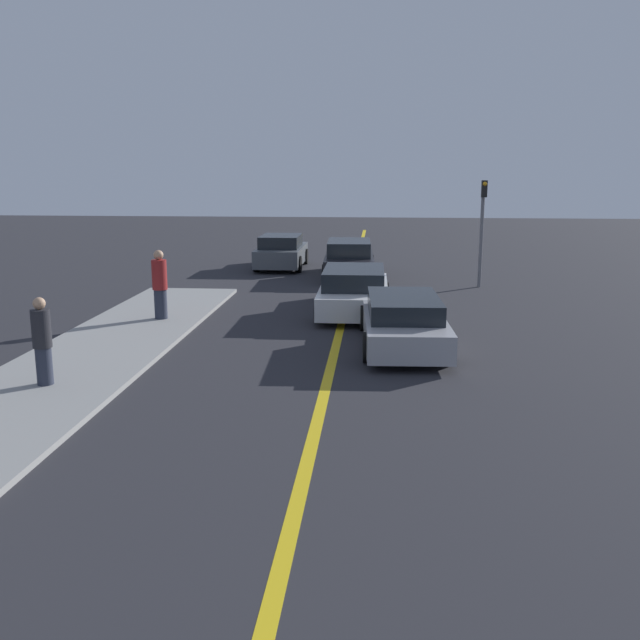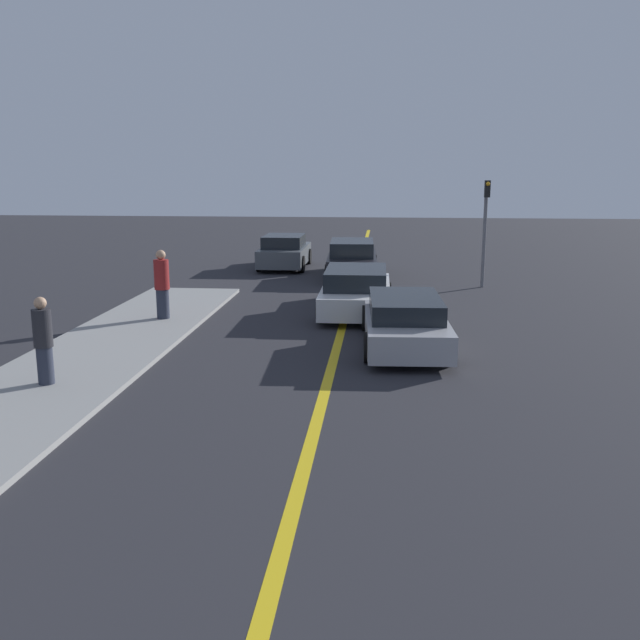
{
  "view_description": "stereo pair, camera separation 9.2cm",
  "coord_description": "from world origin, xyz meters",
  "px_view_note": "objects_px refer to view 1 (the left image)",
  "views": [
    {
      "loc": [
        0.93,
        1.44,
        3.98
      ],
      "look_at": [
        -0.05,
        13.36,
        1.42
      ],
      "focal_mm": 40.0,
      "sensor_mm": 36.0,
      "label": 1
    },
    {
      "loc": [
        1.03,
        1.45,
        3.98
      ],
      "look_at": [
        -0.05,
        13.36,
        1.42
      ],
      "focal_mm": 40.0,
      "sensor_mm": 36.0,
      "label": 2
    }
  ],
  "objects_px": {
    "car_parked_left_lot": "(281,252)",
    "car_far_distant": "(349,259)",
    "pedestrian_far_standing": "(160,285)",
    "car_near_right_lane": "(403,321)",
    "pedestrian_mid_group": "(42,341)",
    "car_ahead_center": "(354,291)",
    "traffic_light": "(482,221)"
  },
  "relations": [
    {
      "from": "car_parked_left_lot",
      "to": "car_far_distant",
      "type": "bearing_deg",
      "value": -38.63
    },
    {
      "from": "pedestrian_far_standing",
      "to": "car_far_distant",
      "type": "bearing_deg",
      "value": 61.01
    },
    {
      "from": "car_near_right_lane",
      "to": "pedestrian_mid_group",
      "type": "xyz_separation_m",
      "value": [
        -6.61,
        -3.82,
        0.33
      ]
    },
    {
      "from": "car_near_right_lane",
      "to": "pedestrian_mid_group",
      "type": "relative_size",
      "value": 3.01
    },
    {
      "from": "car_near_right_lane",
      "to": "car_ahead_center",
      "type": "distance_m",
      "value": 3.98
    },
    {
      "from": "car_far_distant",
      "to": "pedestrian_mid_group",
      "type": "bearing_deg",
      "value": -111.31
    },
    {
      "from": "traffic_light",
      "to": "car_ahead_center",
      "type": "bearing_deg",
      "value": -131.53
    },
    {
      "from": "car_far_distant",
      "to": "car_parked_left_lot",
      "type": "bearing_deg",
      "value": 139.32
    },
    {
      "from": "car_parked_left_lot",
      "to": "car_near_right_lane",
      "type": "bearing_deg",
      "value": -70.24
    },
    {
      "from": "car_parked_left_lot",
      "to": "pedestrian_far_standing",
      "type": "distance_m",
      "value": 10.68
    },
    {
      "from": "car_ahead_center",
      "to": "pedestrian_far_standing",
      "type": "height_order",
      "value": "pedestrian_far_standing"
    },
    {
      "from": "car_ahead_center",
      "to": "car_parked_left_lot",
      "type": "distance_m",
      "value": 9.36
    },
    {
      "from": "car_ahead_center",
      "to": "car_far_distant",
      "type": "distance_m",
      "value": 6.52
    },
    {
      "from": "car_ahead_center",
      "to": "traffic_light",
      "type": "distance_m",
      "value": 6.38
    },
    {
      "from": "car_ahead_center",
      "to": "car_near_right_lane",
      "type": "bearing_deg",
      "value": -72.15
    },
    {
      "from": "car_ahead_center",
      "to": "pedestrian_far_standing",
      "type": "distance_m",
      "value": 5.3
    },
    {
      "from": "car_ahead_center",
      "to": "car_far_distant",
      "type": "height_order",
      "value": "car_far_distant"
    },
    {
      "from": "car_near_right_lane",
      "to": "car_parked_left_lot",
      "type": "xyz_separation_m",
      "value": [
        -4.49,
        12.56,
        0.06
      ]
    },
    {
      "from": "pedestrian_far_standing",
      "to": "car_near_right_lane",
      "type": "bearing_deg",
      "value": -18.0
    },
    {
      "from": "car_near_right_lane",
      "to": "pedestrian_far_standing",
      "type": "height_order",
      "value": "pedestrian_far_standing"
    },
    {
      "from": "car_ahead_center",
      "to": "traffic_light",
      "type": "xyz_separation_m",
      "value": [
        4.09,
        4.62,
        1.61
      ]
    },
    {
      "from": "car_ahead_center",
      "to": "traffic_light",
      "type": "relative_size",
      "value": 1.32
    },
    {
      "from": "car_near_right_lane",
      "to": "traffic_light",
      "type": "bearing_deg",
      "value": 68.72
    },
    {
      "from": "car_near_right_lane",
      "to": "car_parked_left_lot",
      "type": "height_order",
      "value": "car_parked_left_lot"
    },
    {
      "from": "car_parked_left_lot",
      "to": "car_ahead_center",
      "type": "bearing_deg",
      "value": -69.64
    },
    {
      "from": "pedestrian_far_standing",
      "to": "car_ahead_center",
      "type": "bearing_deg",
      "value": 19.32
    },
    {
      "from": "car_parked_left_lot",
      "to": "pedestrian_mid_group",
      "type": "relative_size",
      "value": 2.44
    },
    {
      "from": "car_far_distant",
      "to": "pedestrian_mid_group",
      "type": "height_order",
      "value": "pedestrian_mid_group"
    },
    {
      "from": "car_ahead_center",
      "to": "car_far_distant",
      "type": "relative_size",
      "value": 0.99
    },
    {
      "from": "car_near_right_lane",
      "to": "pedestrian_far_standing",
      "type": "relative_size",
      "value": 2.7
    },
    {
      "from": "car_ahead_center",
      "to": "pedestrian_mid_group",
      "type": "height_order",
      "value": "pedestrian_mid_group"
    },
    {
      "from": "pedestrian_far_standing",
      "to": "pedestrian_mid_group",
      "type": "bearing_deg",
      "value": -93.65
    }
  ]
}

